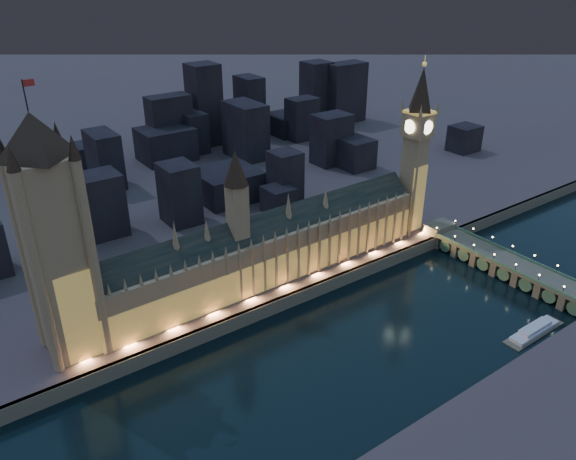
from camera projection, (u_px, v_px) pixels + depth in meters
ground_plane at (345, 342)px, 275.02m from camera, size 2000.00×2000.00×0.00m
north_bank at (51, 113)px, 651.53m from camera, size 2000.00×960.00×8.00m
embankment_wall at (296, 298)px, 303.07m from camera, size 2000.00×2.50×8.00m
palace_of_westminster at (270, 248)px, 306.86m from camera, size 202.00×24.51×78.00m
victoria_tower at (53, 230)px, 232.10m from camera, size 31.68×31.68×121.99m
elizabeth_tower at (417, 137)px, 345.64m from camera, size 18.00×18.00×110.28m
westminster_bridge at (502, 264)px, 332.29m from camera, size 18.79×113.00×15.90m
river_boat at (534, 330)px, 281.17m from camera, size 39.27×9.36×4.50m
city_backdrop at (191, 142)px, 464.09m from camera, size 459.09×215.63×76.48m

